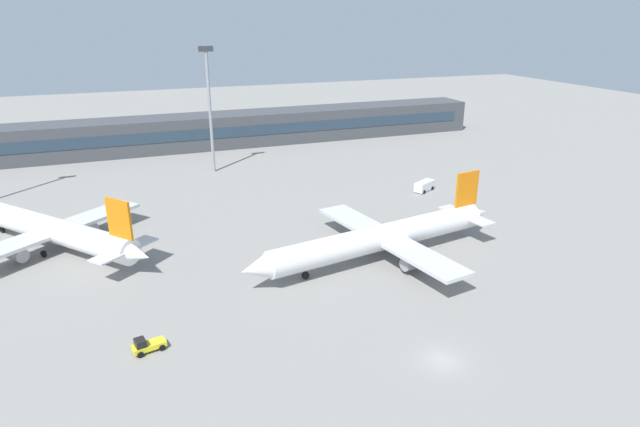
{
  "coord_description": "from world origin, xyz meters",
  "views": [
    {
      "loc": [
        -29.91,
        -41.58,
        35.3
      ],
      "look_at": [
        1.05,
        40.0,
        3.0
      ],
      "focal_mm": 30.41,
      "sensor_mm": 36.0,
      "label": 1
    }
  ],
  "objects": [
    {
      "name": "airplane_near",
      "position": [
        5.28,
        25.73,
        3.42
      ],
      "size": [
        45.19,
        31.86,
        11.22
      ],
      "color": "silver",
      "rests_on": "ground_plane"
    },
    {
      "name": "baggage_tug_yellow",
      "position": [
        -29.72,
        13.07,
        0.8
      ],
      "size": [
        3.84,
        2.45,
        1.75
      ],
      "color": "yellow",
      "rests_on": "ground_plane"
    },
    {
      "name": "terminal_building",
      "position": [
        0.0,
        109.29,
        4.5
      ],
      "size": [
        148.28,
        12.13,
        9.0
      ],
      "color": "#3F4247",
      "rests_on": "ground_plane"
    },
    {
      "name": "service_van_white",
      "position": [
        29.43,
        52.69,
        1.11
      ],
      "size": [
        5.52,
        4.28,
        2.08
      ],
      "color": "white",
      "rests_on": "ground_plane"
    },
    {
      "name": "airplane_mid",
      "position": [
        -42.19,
        48.18,
        3.39
      ],
      "size": [
        31.83,
        36.79,
        11.12
      ],
      "color": "white",
      "rests_on": "ground_plane"
    },
    {
      "name": "floodlight_tower_west",
      "position": [
        -9.34,
        83.62,
        16.35
      ],
      "size": [
        3.2,
        0.8,
        28.58
      ],
      "color": "gray",
      "rests_on": "ground_plane"
    },
    {
      "name": "ground_plane",
      "position": [
        0.0,
        40.0,
        0.0
      ],
      "size": [
        400.0,
        400.0,
        0.0
      ],
      "primitive_type": "plane",
      "color": "gray"
    }
  ]
}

